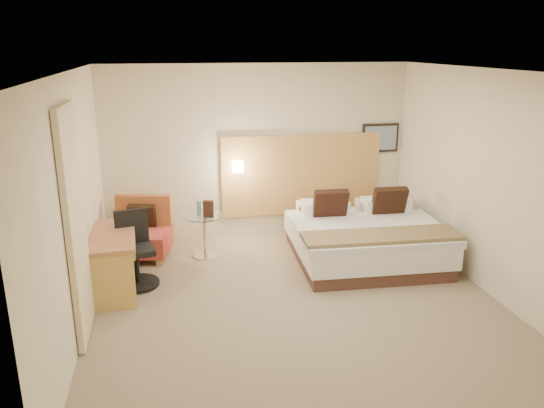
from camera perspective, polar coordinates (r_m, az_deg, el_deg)
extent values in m
cube|color=#7F6D55|center=(6.50, 2.53, -10.51)|extent=(4.80, 5.00, 0.02)
cube|color=white|center=(5.78, 2.88, 14.21)|extent=(4.80, 5.00, 0.02)
cube|color=beige|center=(8.38, -1.48, 5.68)|extent=(4.80, 0.02, 2.70)
cube|color=beige|center=(3.76, 12.11, -9.15)|extent=(4.80, 0.02, 2.70)
cube|color=beige|center=(5.91, -20.62, -0.22)|extent=(0.02, 5.00, 2.70)
cube|color=beige|center=(6.97, 22.31, 2.09)|extent=(0.02, 5.00, 2.70)
cube|color=tan|center=(8.58, 3.20, 3.18)|extent=(2.60, 0.04, 1.30)
cube|color=black|center=(8.90, 11.56, 6.98)|extent=(0.62, 0.03, 0.47)
cube|color=slate|center=(8.88, 11.61, 6.96)|extent=(0.54, 0.01, 0.39)
cylinder|color=white|center=(8.29, -3.76, 4.10)|extent=(0.02, 0.12, 0.02)
cube|color=#FFEDC6|center=(8.23, -3.70, 4.01)|extent=(0.15, 0.15, 0.15)
cube|color=beige|center=(5.70, -20.36, -2.16)|extent=(0.06, 0.90, 2.42)
cylinder|color=#7FABC5|center=(7.63, -7.86, -0.40)|extent=(0.08, 0.08, 0.22)
cube|color=#361D16|center=(7.52, -6.86, -0.53)|extent=(0.16, 0.10, 0.25)
cube|color=#482B24|center=(7.77, 9.82, -5.21)|extent=(2.00, 2.00, 0.18)
cube|color=white|center=(7.68, 9.91, -3.58)|extent=(2.06, 2.06, 0.30)
cube|color=silver|center=(7.37, 10.65, -2.88)|extent=(2.10, 1.52, 0.10)
cube|color=white|center=(8.14, 5.23, -0.45)|extent=(0.71, 0.41, 0.18)
cube|color=silver|center=(8.41, 11.50, -0.16)|extent=(0.71, 0.41, 0.18)
cube|color=white|center=(7.87, 5.68, -0.32)|extent=(0.71, 0.41, 0.18)
cube|color=white|center=(8.15, 12.14, -0.02)|extent=(0.71, 0.41, 0.18)
cube|color=black|center=(7.68, 6.27, -0.17)|extent=(0.51, 0.29, 0.51)
cube|color=black|center=(7.95, 12.47, 0.11)|extent=(0.51, 0.29, 0.51)
cube|color=orange|center=(7.00, 11.73, -3.38)|extent=(2.09, 0.64, 0.05)
cube|color=#AB7050|center=(7.79, -16.69, -5.95)|extent=(0.10, 0.10, 0.10)
cube|color=tan|center=(7.61, -12.02, -6.12)|extent=(0.10, 0.10, 0.10)
cube|color=#B57555|center=(8.29, -15.52, -4.45)|extent=(0.10, 0.10, 0.10)
cube|color=tan|center=(8.12, -11.12, -4.57)|extent=(0.10, 0.10, 0.10)
cube|color=#A9362D|center=(7.87, -13.95, -3.89)|extent=(0.95, 0.87, 0.30)
cube|color=#9E552A|center=(8.02, -13.60, -0.64)|extent=(0.82, 0.30, 0.46)
cube|color=black|center=(7.94, -13.77, -1.37)|extent=(0.42, 0.27, 0.40)
cylinder|color=silver|center=(7.85, -7.15, -5.46)|extent=(0.48, 0.48, 0.02)
cylinder|color=silver|center=(7.74, -7.23, -3.40)|extent=(0.06, 0.06, 0.58)
cylinder|color=silver|center=(7.64, -7.31, -1.28)|extent=(0.71, 0.71, 0.01)
cube|color=#A2613F|center=(6.77, -16.88, -3.28)|extent=(0.61, 1.22, 0.04)
cube|color=tan|center=(6.39, -16.75, -8.11)|extent=(0.50, 0.07, 0.71)
cube|color=#A1603F|center=(7.42, -16.50, -4.54)|extent=(0.50, 0.07, 0.71)
cube|color=#A98A42|center=(6.80, -16.40, -3.88)|extent=(0.51, 1.14, 0.10)
cylinder|color=black|center=(7.08, -14.19, -8.27)|extent=(0.64, 0.64, 0.04)
cylinder|color=black|center=(6.98, -14.33, -6.58)|extent=(0.07, 0.07, 0.42)
cube|color=black|center=(6.90, -14.47, -4.83)|extent=(0.52, 0.52, 0.07)
cube|color=black|center=(7.00, -14.88, -2.29)|extent=(0.42, 0.14, 0.44)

